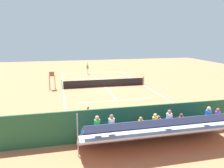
{
  "coord_description": "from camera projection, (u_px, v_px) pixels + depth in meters",
  "views": [
    {
      "loc": [
        5.2,
        26.27,
        6.22
      ],
      "look_at": [
        0.0,
        4.0,
        1.2
      ],
      "focal_mm": 35.8,
      "sensor_mm": 36.0,
      "label": 1
    }
  ],
  "objects": [
    {
      "name": "courtside_bench",
      "position": [
        168.0,
        121.0,
        15.12
      ],
      "size": [
        1.8,
        0.4,
        0.93
      ],
      "color": "#9E754C",
      "rests_on": "ground"
    },
    {
      "name": "bleacher_stand",
      "position": [
        158.0,
        130.0,
        12.64
      ],
      "size": [
        9.06,
        2.4,
        2.48
      ],
      "color": "#B2B2B7",
      "rests_on": "ground"
    },
    {
      "name": "tennis_net",
      "position": [
        105.0,
        83.0,
        27.37
      ],
      "size": [
        10.3,
        0.1,
        1.07
      ],
      "color": "black",
      "rests_on": "ground"
    },
    {
      "name": "backdrop_wall",
      "position": [
        148.0,
        120.0,
        13.95
      ],
      "size": [
        18.0,
        0.16,
        2.0
      ],
      "primitive_type": "cube",
      "color": "#235633",
      "rests_on": "ground"
    },
    {
      "name": "ground_plane",
      "position": [
        105.0,
        87.0,
        27.48
      ],
      "size": [
        60.0,
        60.0,
        0.0
      ],
      "primitive_type": "plane",
      "color": "#CC7047"
    },
    {
      "name": "tennis_player",
      "position": [
        88.0,
        68.0,
        36.24
      ],
      "size": [
        0.37,
        0.53,
        1.93
      ],
      "color": "white",
      "rests_on": "ground"
    },
    {
      "name": "tennis_racket",
      "position": [
        80.0,
        74.0,
        36.68
      ],
      "size": [
        0.58,
        0.34,
        0.03
      ],
      "color": "black",
      "rests_on": "ground"
    },
    {
      "name": "umpire_chair",
      "position": [
        52.0,
        79.0,
        25.78
      ],
      "size": [
        0.67,
        0.67,
        2.14
      ],
      "color": "brown",
      "rests_on": "ground"
    },
    {
      "name": "line_judge",
      "position": [
        88.0,
        122.0,
        13.7
      ],
      "size": [
        0.36,
        0.53,
        1.93
      ],
      "color": "#232328",
      "rests_on": "ground"
    },
    {
      "name": "court_line_markings",
      "position": [
        105.0,
        87.0,
        27.51
      ],
      "size": [
        10.1,
        22.2,
        0.01
      ],
      "color": "white",
      "rests_on": "ground"
    },
    {
      "name": "tennis_ball_near",
      "position": [
        104.0,
        74.0,
        36.03
      ],
      "size": [
        0.07,
        0.07,
        0.07
      ],
      "primitive_type": "sphere",
      "color": "#CCDB33",
      "rests_on": "ground"
    },
    {
      "name": "equipment_bag",
      "position": [
        148.0,
        129.0,
        14.75
      ],
      "size": [
        0.9,
        0.36,
        0.36
      ],
      "primitive_type": "cube",
      "color": "#B22D2D",
      "rests_on": "ground"
    }
  ]
}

